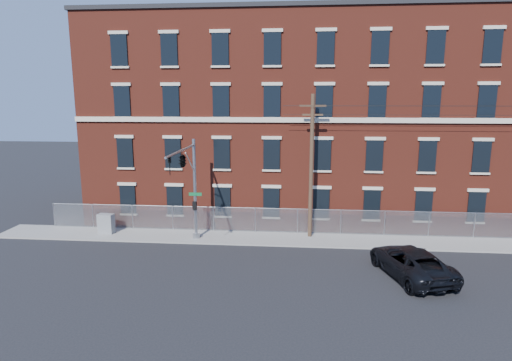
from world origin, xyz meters
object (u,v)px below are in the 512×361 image
object	(u,v)px
traffic_signal_mast	(186,170)
pickup_truck	(411,262)
utility_pole_near	(311,164)
utility_cabinet	(106,224)

from	to	relation	value
traffic_signal_mast	pickup_truck	distance (m)	14.42
utility_pole_near	pickup_truck	bearing A→B (deg)	-49.44
utility_cabinet	traffic_signal_mast	bearing A→B (deg)	-15.08
utility_pole_near	pickup_truck	distance (m)	9.42
traffic_signal_mast	pickup_truck	bearing A→B (deg)	-12.08
traffic_signal_mast	utility_pole_near	xyz separation A→B (m)	(8.00, 3.42, -0.05)
traffic_signal_mast	utility_pole_near	size ratio (longest dim) A/B	0.70
traffic_signal_mast	utility_cabinet	size ratio (longest dim) A/B	4.93
pickup_truck	utility_cabinet	size ratio (longest dim) A/B	4.20
traffic_signal_mast	utility_cabinet	distance (m)	8.66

